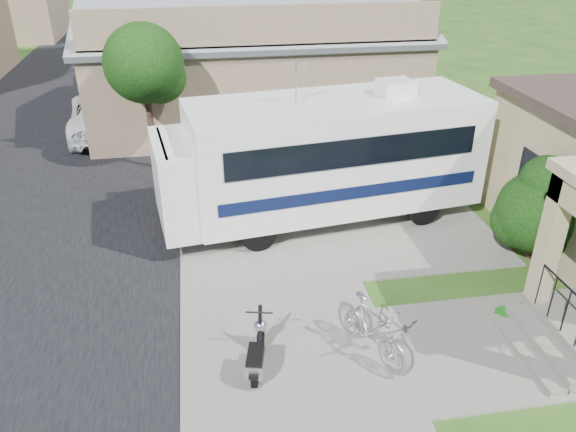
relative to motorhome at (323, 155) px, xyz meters
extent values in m
plane|color=#1F4713|center=(-0.79, -4.69, -1.83)|extent=(120.00, 120.00, 0.00)
cube|color=black|center=(-8.29, 5.31, -1.82)|extent=(9.00, 80.00, 0.02)
cube|color=#67655D|center=(-1.79, 5.31, -1.80)|extent=(4.00, 80.00, 0.06)
cube|color=#67655D|center=(0.71, -0.19, -1.80)|extent=(7.00, 6.00, 0.05)
cube|color=#67655D|center=(2.21, -5.69, -1.80)|extent=(4.00, 3.00, 0.05)
cube|color=black|center=(4.69, -1.99, -0.13)|extent=(0.04, 1.10, 1.20)
cube|color=#67655D|center=(2.91, -5.99, -1.67)|extent=(0.40, 2.16, 0.32)
cube|color=#67655D|center=(2.56, -5.99, -1.75)|extent=(0.35, 2.16, 0.16)
cube|color=#8B7D58|center=(3.29, -4.96, 0.02)|extent=(0.35, 0.35, 2.70)
cylinder|color=black|center=(3.16, -5.99, -0.43)|extent=(0.04, 1.70, 0.04)
cube|color=brown|center=(-0.79, 9.31, -0.03)|extent=(12.00, 8.00, 3.60)
cube|color=slate|center=(-0.79, 7.31, 2.32)|extent=(12.50, 4.40, 1.78)
cube|color=slate|center=(-0.79, 11.31, 2.32)|extent=(12.50, 4.40, 1.78)
cube|color=brown|center=(-0.79, 5.41, 2.32)|extent=(11.76, 0.20, 1.30)
cylinder|color=#302115|center=(-4.59, 4.31, -0.25)|extent=(0.20, 0.20, 3.15)
sphere|color=black|center=(-4.59, 4.31, 1.55)|extent=(2.40, 2.40, 2.40)
sphere|color=black|center=(-4.19, 4.51, 1.10)|extent=(1.68, 1.68, 1.68)
cylinder|color=#302115|center=(-4.59, 14.31, -0.18)|extent=(0.20, 0.20, 3.29)
sphere|color=black|center=(-4.59, 14.31, 1.70)|extent=(2.40, 2.40, 2.40)
sphere|color=black|center=(-4.19, 14.51, 1.23)|extent=(1.68, 1.68, 1.68)
cylinder|color=#302115|center=(-4.59, 23.31, -0.32)|extent=(0.20, 0.20, 3.01)
sphere|color=black|center=(-4.19, 23.51, 0.97)|extent=(1.68, 1.68, 1.68)
cube|color=white|center=(0.31, 0.04, 0.04)|extent=(7.73, 3.62, 2.77)
cube|color=white|center=(-3.80, -0.50, -0.28)|extent=(1.18, 2.62, 2.13)
cube|color=black|center=(-3.99, -0.53, 0.30)|extent=(0.36, 2.25, 0.96)
cube|color=black|center=(0.49, -1.29, 0.53)|extent=(6.28, 0.87, 0.69)
cube|color=black|center=(0.14, 1.38, 0.53)|extent=(6.28, 0.87, 0.69)
cube|color=black|center=(0.49, -1.29, -0.52)|extent=(6.65, 0.90, 0.32)
cube|color=black|center=(0.14, 1.37, -0.52)|extent=(6.65, 0.90, 0.32)
cube|color=white|center=(1.90, 0.25, 1.61)|extent=(0.94, 0.85, 0.37)
cylinder|color=#A1A0A7|center=(-0.74, -0.10, 1.95)|extent=(0.04, 0.04, 1.06)
cylinder|color=black|center=(-1.89, -1.43, -1.35)|extent=(0.88, 0.41, 0.85)
cylinder|color=black|center=(-2.20, 0.89, -1.35)|extent=(0.88, 0.41, 0.85)
cylinder|color=black|center=(2.54, -0.84, -1.35)|extent=(0.88, 0.41, 0.85)
cylinder|color=black|center=(2.23, 1.48, -1.35)|extent=(0.88, 0.41, 0.85)
cylinder|color=#302115|center=(4.45, -2.86, -1.44)|extent=(0.15, 0.15, 0.77)
sphere|color=black|center=(4.45, -2.86, -0.57)|extent=(1.93, 1.93, 1.93)
sphere|color=black|center=(4.84, -2.57, -0.18)|extent=(1.55, 1.55, 1.55)
sphere|color=black|center=(4.16, -2.67, -0.86)|extent=(1.35, 1.35, 1.35)
sphere|color=black|center=(4.65, -3.15, -0.96)|extent=(1.16, 1.16, 1.16)
sphere|color=black|center=(4.45, -2.86, 0.20)|extent=(1.16, 1.16, 1.16)
cylinder|color=black|center=(-2.50, -5.96, -1.57)|extent=(0.19, 0.41, 0.40)
cylinder|color=black|center=(-2.28, -4.99, -1.57)|extent=(0.19, 0.41, 0.40)
cube|color=#A1A0A7|center=(-2.40, -5.52, -1.51)|extent=(0.37, 0.54, 0.07)
cube|color=#A1A0A7|center=(-2.48, -5.87, -1.39)|extent=(0.41, 0.55, 0.27)
cube|color=black|center=(-2.47, -5.82, -1.21)|extent=(0.38, 0.59, 0.11)
cube|color=black|center=(-2.53, -6.09, -1.41)|extent=(0.20, 0.21, 0.09)
cylinder|color=black|center=(-2.29, -5.05, -1.21)|extent=(0.14, 0.31, 0.75)
sphere|color=#A1A0A7|center=(-2.28, -4.99, -1.27)|extent=(0.25, 0.25, 0.25)
sphere|color=black|center=(-2.26, -4.92, -1.27)|extent=(0.11, 0.11, 0.11)
cylinder|color=black|center=(-2.31, -5.12, -0.87)|extent=(0.49, 0.14, 0.03)
cube|color=black|center=(-2.28, -4.99, -1.46)|extent=(0.18, 0.27, 0.05)
imported|color=#A1A0A7|center=(-0.32, -5.50, -1.25)|extent=(1.26, 1.98, 1.16)
imported|color=white|center=(-6.52, 8.16, -1.07)|extent=(3.08, 5.69, 1.52)
imported|color=white|center=(-7.20, 15.06, -1.01)|extent=(3.10, 5.93, 1.64)
cylinder|color=#167117|center=(2.70, -4.90, -1.75)|extent=(0.35, 0.35, 0.16)
camera|label=1|loc=(-3.14, -13.17, 5.39)|focal=35.00mm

